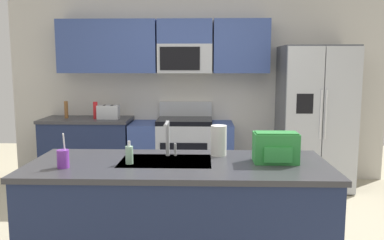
% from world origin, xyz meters
% --- Properties ---
extents(kitchen_wall_unit, '(5.20, 0.43, 2.60)m').
position_xyz_m(kitchen_wall_unit, '(-0.14, 2.08, 1.47)').
color(kitchen_wall_unit, beige).
rests_on(kitchen_wall_unit, ground).
extents(back_counter, '(1.18, 0.63, 0.90)m').
position_xyz_m(back_counter, '(-1.48, 1.80, 0.45)').
color(back_counter, '#1E2A4D').
rests_on(back_counter, ground).
extents(range_oven, '(1.36, 0.61, 1.10)m').
position_xyz_m(range_oven, '(-0.20, 1.80, 0.44)').
color(range_oven, '#B7BABF').
rests_on(range_oven, ground).
extents(refrigerator, '(0.90, 0.76, 1.85)m').
position_xyz_m(refrigerator, '(1.53, 1.73, 0.93)').
color(refrigerator, '#4C4F54').
rests_on(refrigerator, ground).
extents(island_counter, '(2.21, 0.89, 0.90)m').
position_xyz_m(island_counter, '(-0.09, -0.59, 0.45)').
color(island_counter, '#1E2A4D').
rests_on(island_counter, ground).
extents(toaster, '(0.28, 0.16, 0.18)m').
position_xyz_m(toaster, '(-1.17, 1.75, 0.99)').
color(toaster, '#B7BABF').
rests_on(toaster, back_counter).
extents(pepper_mill, '(0.05, 0.05, 0.23)m').
position_xyz_m(pepper_mill, '(-1.75, 1.80, 1.01)').
color(pepper_mill, brown).
rests_on(pepper_mill, back_counter).
extents(bottle_red, '(0.06, 0.06, 0.23)m').
position_xyz_m(bottle_red, '(-1.34, 1.75, 1.01)').
color(bottle_red, red).
rests_on(bottle_red, back_counter).
extents(sink_faucet, '(0.08, 0.21, 0.28)m').
position_xyz_m(sink_faucet, '(-0.18, -0.40, 1.07)').
color(sink_faucet, '#B7BABF').
rests_on(sink_faucet, island_counter).
extents(drink_cup_purple, '(0.08, 0.08, 0.25)m').
position_xyz_m(drink_cup_purple, '(-0.89, -0.76, 0.97)').
color(drink_cup_purple, purple).
rests_on(drink_cup_purple, island_counter).
extents(soap_dispenser, '(0.06, 0.06, 0.17)m').
position_xyz_m(soap_dispenser, '(-0.44, -0.64, 0.97)').
color(soap_dispenser, '#A5D8B2').
rests_on(soap_dispenser, island_counter).
extents(paper_towel_roll, '(0.12, 0.12, 0.24)m').
position_xyz_m(paper_towel_roll, '(0.21, -0.34, 1.02)').
color(paper_towel_roll, white).
rests_on(paper_towel_roll, island_counter).
extents(backpack, '(0.32, 0.22, 0.23)m').
position_xyz_m(backpack, '(0.62, -0.56, 1.02)').
color(backpack, green).
rests_on(backpack, island_counter).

